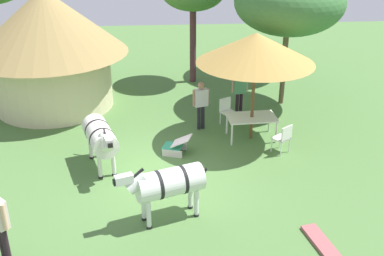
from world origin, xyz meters
name	(u,v)px	position (x,y,z in m)	size (l,w,h in m)	color
ground_plane	(156,172)	(0.00, 0.00, 0.00)	(36.00, 36.00, 0.00)	#4A7139
thatched_hut	(49,42)	(-3.60, 5.12, 2.40)	(5.49, 5.49, 4.22)	beige
shade_umbrella	(256,48)	(3.02, 1.90, 2.92)	(3.51, 3.51, 3.38)	brown
patio_dining_table	(252,119)	(3.02, 1.90, 0.66)	(1.56, 1.00, 0.74)	silver
patio_chair_east_end	(227,110)	(2.41, 3.04, 0.52)	(0.59, 0.58, 0.90)	white
patio_chair_near_hut	(284,137)	(3.77, 0.85, 0.52)	(0.60, 0.60, 0.90)	white
guest_beside_umbrella	(201,101)	(1.51, 2.73, 0.97)	(0.56, 0.33, 1.62)	black
guest_behind_table	(240,89)	(2.95, 3.82, 0.95)	(0.57, 0.25, 1.59)	black
striped_lounge_chair	(176,146)	(0.62, 1.07, 0.25)	(0.95, 0.76, 0.59)	#319971
zebra_nearest_camera	(100,137)	(-1.48, 0.38, 0.96)	(1.14, 2.18, 1.49)	silver
zebra_by_umbrella	(167,183)	(0.28, -2.15, 0.96)	(2.14, 1.12, 1.49)	silver
acacia_tree_left_background	(289,2)	(4.71, 4.75, 3.71)	(3.79, 3.79, 4.85)	brown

